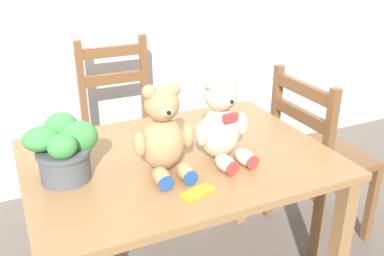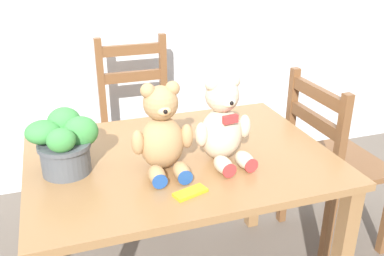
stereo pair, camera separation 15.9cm
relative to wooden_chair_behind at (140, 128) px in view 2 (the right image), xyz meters
name	(u,v)px [view 2 (the right image)]	position (x,y,z in m)	size (l,w,h in m)	color
dining_table	(180,178)	(-0.01, -0.85, 0.13)	(1.18, 0.86, 0.73)	olive
wooden_chair_behind	(140,128)	(0.00, 0.00, 0.00)	(0.42, 0.40, 1.01)	brown
wooden_chair_side	(332,161)	(0.85, -0.70, -0.02)	(0.40, 0.46, 0.92)	brown
teddy_bear_left	(162,133)	(-0.10, -0.93, 0.38)	(0.23, 0.23, 0.33)	tan
teddy_bear_right	(223,125)	(0.14, -0.93, 0.38)	(0.24, 0.24, 0.34)	beige
potted_plant	(64,142)	(-0.44, -0.84, 0.35)	(0.25, 0.22, 0.23)	#4C5156
chocolate_bar	(190,193)	(-0.06, -1.13, 0.24)	(0.12, 0.05, 0.01)	gold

